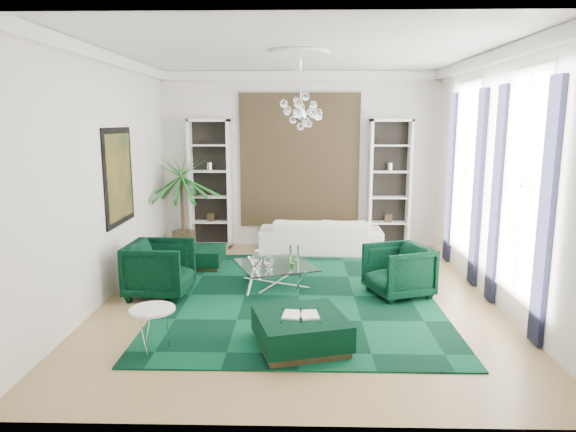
{
  "coord_description": "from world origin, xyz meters",
  "views": [
    {
      "loc": [
        0.01,
        -7.77,
        2.75
      ],
      "look_at": [
        -0.18,
        0.5,
        1.22
      ],
      "focal_mm": 32.0,
      "sensor_mm": 36.0,
      "label": 1
    }
  ],
  "objects_px": {
    "armchair_left": "(160,269)",
    "ottoman_side": "(200,258)",
    "sofa": "(320,235)",
    "coffee_table": "(276,276)",
    "palm": "(182,190)",
    "side_table": "(153,330)",
    "armchair_right": "(398,271)",
    "ottoman_front": "(301,332)"
  },
  "relations": [
    {
      "from": "armchair_left",
      "to": "ottoman_side",
      "type": "xyz_separation_m",
      "value": [
        0.33,
        1.62,
        -0.25
      ]
    },
    {
      "from": "ottoman_side",
      "to": "sofa",
      "type": "bearing_deg",
      "value": 26.73
    },
    {
      "from": "coffee_table",
      "to": "palm",
      "type": "height_order",
      "value": "palm"
    },
    {
      "from": "ottoman_side",
      "to": "side_table",
      "type": "bearing_deg",
      "value": -87.9
    },
    {
      "from": "coffee_table",
      "to": "palm",
      "type": "distance_m",
      "value": 3.39
    },
    {
      "from": "side_table",
      "to": "palm",
      "type": "relative_size",
      "value": 0.21
    },
    {
      "from": "sofa",
      "to": "coffee_table",
      "type": "bearing_deg",
      "value": 71.34
    },
    {
      "from": "armchair_right",
      "to": "palm",
      "type": "relative_size",
      "value": 0.34
    },
    {
      "from": "armchair_left",
      "to": "ottoman_side",
      "type": "distance_m",
      "value": 1.67
    },
    {
      "from": "ottoman_front",
      "to": "armchair_right",
      "type": "bearing_deg",
      "value": 51.56
    },
    {
      "from": "armchair_left",
      "to": "palm",
      "type": "relative_size",
      "value": 0.37
    },
    {
      "from": "ottoman_front",
      "to": "palm",
      "type": "height_order",
      "value": "palm"
    },
    {
      "from": "ottoman_side",
      "to": "palm",
      "type": "xyz_separation_m",
      "value": [
        -0.59,
        1.24,
        1.12
      ]
    },
    {
      "from": "armchair_right",
      "to": "ottoman_front",
      "type": "relative_size",
      "value": 0.87
    },
    {
      "from": "sofa",
      "to": "ottoman_side",
      "type": "height_order",
      "value": "sofa"
    },
    {
      "from": "coffee_table",
      "to": "ottoman_side",
      "type": "bearing_deg",
      "value": 141.86
    },
    {
      "from": "armchair_right",
      "to": "ottoman_front",
      "type": "distance_m",
      "value": 2.51
    },
    {
      "from": "sofa",
      "to": "side_table",
      "type": "bearing_deg",
      "value": 66.27
    },
    {
      "from": "armchair_right",
      "to": "palm",
      "type": "height_order",
      "value": "palm"
    },
    {
      "from": "armchair_left",
      "to": "side_table",
      "type": "height_order",
      "value": "armchair_left"
    },
    {
      "from": "armchair_right",
      "to": "ottoman_side",
      "type": "xyz_separation_m",
      "value": [
        -3.47,
        1.54,
        -0.22
      ]
    },
    {
      "from": "side_table",
      "to": "sofa",
      "type": "bearing_deg",
      "value": 65.35
    },
    {
      "from": "armchair_left",
      "to": "palm",
      "type": "xyz_separation_m",
      "value": [
        -0.27,
        2.86,
        0.87
      ]
    },
    {
      "from": "ottoman_front",
      "to": "side_table",
      "type": "height_order",
      "value": "side_table"
    },
    {
      "from": "coffee_table",
      "to": "ottoman_side",
      "type": "distance_m",
      "value": 1.91
    },
    {
      "from": "sofa",
      "to": "ottoman_side",
      "type": "distance_m",
      "value": 2.62
    },
    {
      "from": "ottoman_side",
      "to": "ottoman_front",
      "type": "distance_m",
      "value": 3.99
    },
    {
      "from": "armchair_right",
      "to": "palm",
      "type": "bearing_deg",
      "value": -144.83
    },
    {
      "from": "ottoman_side",
      "to": "side_table",
      "type": "distance_m",
      "value": 3.63
    },
    {
      "from": "armchair_right",
      "to": "side_table",
      "type": "bearing_deg",
      "value": -78.42
    },
    {
      "from": "armchair_left",
      "to": "armchair_right",
      "type": "distance_m",
      "value": 3.8
    },
    {
      "from": "coffee_table",
      "to": "ottoman_front",
      "type": "distance_m",
      "value": 2.36
    },
    {
      "from": "coffee_table",
      "to": "palm",
      "type": "relative_size",
      "value": 0.44
    },
    {
      "from": "coffee_table",
      "to": "side_table",
      "type": "distance_m",
      "value": 2.81
    },
    {
      "from": "coffee_table",
      "to": "ottoman_side",
      "type": "relative_size",
      "value": 1.36
    },
    {
      "from": "coffee_table",
      "to": "ottoman_front",
      "type": "xyz_separation_m",
      "value": [
        0.41,
        -2.32,
        0.01
      ]
    },
    {
      "from": "armchair_right",
      "to": "armchair_left",
      "type": "bearing_deg",
      "value": -109.24
    },
    {
      "from": "armchair_right",
      "to": "side_table",
      "type": "relative_size",
      "value": 1.65
    },
    {
      "from": "ottoman_front",
      "to": "side_table",
      "type": "bearing_deg",
      "value": -175.86
    },
    {
      "from": "armchair_right",
      "to": "ottoman_side",
      "type": "relative_size",
      "value": 1.06
    },
    {
      "from": "armchair_right",
      "to": "coffee_table",
      "type": "height_order",
      "value": "armchair_right"
    },
    {
      "from": "armchair_left",
      "to": "side_table",
      "type": "relative_size",
      "value": 1.77
    }
  ]
}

